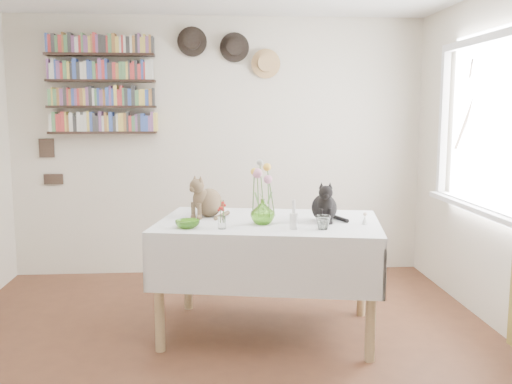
{
  "coord_description": "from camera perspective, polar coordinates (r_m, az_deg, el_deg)",
  "views": [
    {
      "loc": [
        -0.06,
        -3.35,
        1.61
      ],
      "look_at": [
        0.23,
        0.52,
        1.05
      ],
      "focal_mm": 40.0,
      "sensor_mm": 36.0,
      "label": 1
    }
  ],
  "objects": [
    {
      "name": "porcelain_figurine",
      "position": [
        3.99,
        10.84,
        -2.68
      ],
      "size": [
        0.05,
        0.05,
        0.09
      ],
      "color": "white",
      "rests_on": "dining_table"
    },
    {
      "name": "wall_art_plaques",
      "position": [
        5.81,
        -19.95,
        2.93
      ],
      "size": [
        0.21,
        0.02,
        0.44
      ],
      "color": "#38281E",
      "rests_on": "room"
    },
    {
      "name": "candlestick",
      "position": [
        3.76,
        3.78,
        -2.76
      ],
      "size": [
        0.05,
        0.05,
        0.2
      ],
      "color": "white",
      "rests_on": "dining_table"
    },
    {
      "name": "black_cat",
      "position": [
        4.06,
        6.85,
        -0.84
      ],
      "size": [
        0.22,
        0.27,
        0.29
      ],
      "primitive_type": null,
      "rotation": [
        0.0,
        0.0,
        -0.11
      ],
      "color": "black",
      "rests_on": "dining_table"
    },
    {
      "name": "flower_bouquet",
      "position": [
        3.9,
        0.66,
        1.76
      ],
      "size": [
        0.17,
        0.12,
        0.39
      ],
      "color": "#4C7233",
      "rests_on": "flower_vase"
    },
    {
      "name": "berry_jar",
      "position": [
        3.77,
        -3.45,
        -2.28
      ],
      "size": [
        0.05,
        0.05,
        0.21
      ],
      "color": "white",
      "rests_on": "dining_table"
    },
    {
      "name": "dining_table",
      "position": [
        4.1,
        1.29,
        -5.67
      ],
      "size": [
        1.71,
        1.27,
        0.83
      ],
      "color": "white",
      "rests_on": "room"
    },
    {
      "name": "wall_hats",
      "position": [
        5.57,
        -2.51,
        13.93
      ],
      "size": [
        0.98,
        0.09,
        0.48
      ],
      "color": "black",
      "rests_on": "room"
    },
    {
      "name": "tabby_cat",
      "position": [
        4.22,
        -4.72,
        -0.29
      ],
      "size": [
        0.34,
        0.34,
        0.32
      ],
      "primitive_type": null,
      "rotation": [
        0.0,
        0.0,
        -0.83
      ],
      "color": "olive",
      "rests_on": "dining_table"
    },
    {
      "name": "drinking_glass",
      "position": [
        3.78,
        6.73,
        -3.04
      ],
      "size": [
        0.1,
        0.1,
        0.09
      ],
      "primitive_type": "imported",
      "rotation": [
        0.0,
        0.0,
        0.0
      ],
      "color": "white",
      "rests_on": "dining_table"
    },
    {
      "name": "flower_vase",
      "position": [
        3.92,
        0.66,
        -1.97
      ],
      "size": [
        0.2,
        0.2,
        0.17
      ],
      "primitive_type": "imported",
      "rotation": [
        0.0,
        0.0,
        0.25
      ],
      "color": "#8CD14E",
      "rests_on": "dining_table"
    },
    {
      "name": "window",
      "position": [
        4.62,
        21.8,
        4.98
      ],
      "size": [
        0.12,
        1.52,
        1.32
      ],
      "color": "white",
      "rests_on": "room"
    },
    {
      "name": "green_bowl",
      "position": [
        3.83,
        -6.86,
        -3.2
      ],
      "size": [
        0.19,
        0.19,
        0.05
      ],
      "primitive_type": "imported",
      "rotation": [
        0.0,
        0.0,
        0.14
      ],
      "color": "#8CD14E",
      "rests_on": "dining_table"
    },
    {
      "name": "room",
      "position": [
        3.37,
        -3.22,
        2.08
      ],
      "size": [
        4.08,
        4.58,
        2.58
      ],
      "color": "brown",
      "rests_on": "ground"
    },
    {
      "name": "bookshelf_unit",
      "position": [
        5.61,
        -15.21,
        10.3
      ],
      "size": [
        1.0,
        0.16,
        0.91
      ],
      "color": "black",
      "rests_on": "room"
    }
  ]
}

